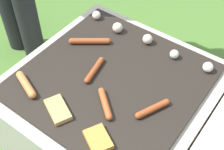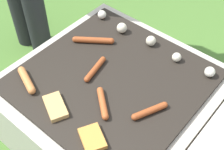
% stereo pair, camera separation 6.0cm
% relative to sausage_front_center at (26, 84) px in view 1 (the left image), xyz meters
% --- Properties ---
extents(ground_plane, '(14.00, 14.00, 0.00)m').
position_rel_sausage_front_center_xyz_m(ground_plane, '(0.25, 0.25, -0.43)').
color(ground_plane, '#47702D').
extents(grill, '(0.81, 0.81, 0.41)m').
position_rel_sausage_front_center_xyz_m(grill, '(0.25, 0.25, -0.22)').
color(grill, '#B2AA9E').
rests_on(grill, ground_plane).
extents(sausage_front_center, '(0.15, 0.08, 0.03)m').
position_rel_sausage_front_center_xyz_m(sausage_front_center, '(0.00, 0.00, 0.00)').
color(sausage_front_center, '#C6753D').
rests_on(sausage_front_center, grill).
extents(sausage_front_right, '(0.16, 0.13, 0.03)m').
position_rel_sausage_front_center_xyz_m(sausage_front_right, '(0.04, 0.36, -0.00)').
color(sausage_front_right, '#93421E').
rests_on(sausage_front_right, grill).
extents(sausage_back_right, '(0.13, 0.11, 0.03)m').
position_rel_sausage_front_center_xyz_m(sausage_back_right, '(0.31, 0.11, -0.00)').
color(sausage_back_right, '#A34C23').
rests_on(sausage_back_right, grill).
extents(sausage_mid_right, '(0.08, 0.14, 0.03)m').
position_rel_sausage_front_center_xyz_m(sausage_mid_right, '(0.48, 0.20, -0.00)').
color(sausage_mid_right, '#93421E').
rests_on(sausage_mid_right, grill).
extents(sausage_mid_left, '(0.05, 0.16, 0.02)m').
position_rel_sausage_front_center_xyz_m(sausage_mid_left, '(0.17, 0.23, -0.00)').
color(sausage_mid_left, '#93421E').
rests_on(sausage_mid_left, grill).
extents(bread_slice_left, '(0.13, 0.12, 0.02)m').
position_rel_sausage_front_center_xyz_m(bread_slice_left, '(0.39, -0.02, -0.01)').
color(bread_slice_left, '#D18438').
rests_on(bread_slice_left, grill).
extents(bread_slice_center, '(0.14, 0.11, 0.02)m').
position_rel_sausage_front_center_xyz_m(bread_slice_center, '(0.19, -0.01, -0.01)').
color(bread_slice_center, tan).
rests_on(bread_slice_center, grill).
extents(mushroom_row, '(0.65, 0.07, 0.05)m').
position_rel_sausage_front_center_xyz_m(mushroom_row, '(0.24, 0.52, 0.01)').
color(mushroom_row, silver).
rests_on(mushroom_row, grill).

